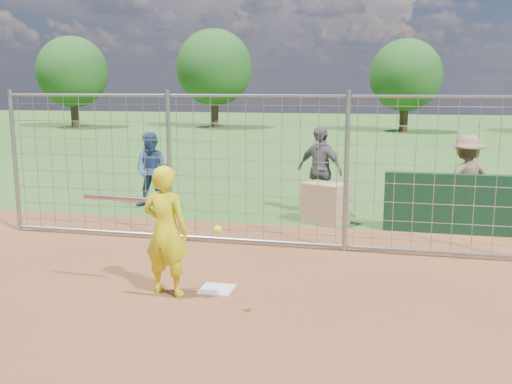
% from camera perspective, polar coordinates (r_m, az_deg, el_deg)
% --- Properties ---
extents(ground, '(100.00, 100.00, 0.00)m').
position_cam_1_polar(ground, '(7.84, -3.50, -9.25)').
color(ground, '#2D591E').
rests_on(ground, ground).
extents(home_plate, '(0.43, 0.43, 0.02)m').
position_cam_1_polar(home_plate, '(7.66, -3.93, -9.67)').
color(home_plate, silver).
rests_on(home_plate, ground).
extents(dugout_wall, '(2.60, 0.20, 1.10)m').
position_cam_1_polar(dugout_wall, '(10.95, 19.49, -1.15)').
color(dugout_wall, '#11381E').
rests_on(dugout_wall, ground).
extents(batter, '(0.67, 0.49, 1.69)m').
position_cam_1_polar(batter, '(7.34, -9.01, -3.85)').
color(batter, yellow).
rests_on(batter, ground).
extents(bystander_a, '(0.88, 0.73, 1.66)m').
position_cam_1_polar(bystander_a, '(12.81, -10.31, 2.19)').
color(bystander_a, navy).
rests_on(bystander_a, ground).
extents(bystander_b, '(1.17, 0.92, 1.86)m').
position_cam_1_polar(bystander_b, '(11.94, 6.35, 2.17)').
color(bystander_b, slate).
rests_on(bystander_b, ground).
extents(bystander_c, '(1.30, 1.08, 1.75)m').
position_cam_1_polar(bystander_c, '(11.63, 20.27, 1.09)').
color(bystander_c, '#866449').
rests_on(bystander_c, ground).
extents(equipment_bin, '(0.96, 0.84, 0.80)m').
position_cam_1_polar(equipment_bin, '(11.20, 6.95, -1.14)').
color(equipment_bin, tan).
rests_on(equipment_bin, ground).
extents(equipment_in_play, '(1.87, 0.30, 0.36)m').
position_cam_1_polar(equipment_in_play, '(7.12, -11.62, -1.32)').
color(equipment_in_play, silver).
rests_on(equipment_in_play, ground).
extents(backstop_fence, '(9.08, 0.08, 2.60)m').
position_cam_1_polar(backstop_fence, '(9.42, -0.13, 2.03)').
color(backstop_fence, gray).
rests_on(backstop_fence, ground).
extents(tree_line, '(44.66, 6.72, 6.48)m').
position_cam_1_polar(tree_line, '(35.23, 14.98, 11.90)').
color(tree_line, '#3F2B19').
rests_on(tree_line, ground).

